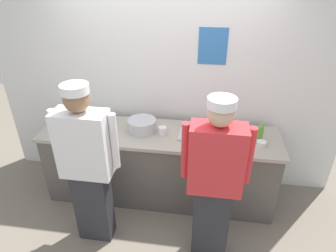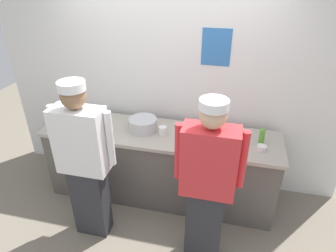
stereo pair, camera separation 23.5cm
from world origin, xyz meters
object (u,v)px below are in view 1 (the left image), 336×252
Objects in this scene: squeeze_bottle_secondary at (261,131)px; ramekin_green_sauce at (262,143)px; deli_cup at (162,131)px; ramekin_red_sauce at (81,123)px; squeeze_bottle_primary at (107,132)px; plate_stack_rear at (97,125)px; sheet_tray at (201,135)px; mixing_bowl_steel at (142,125)px; plate_stack_front at (234,131)px; chef_center at (214,180)px; chef_near_left at (87,164)px.

squeeze_bottle_secondary reaches higher than ramekin_green_sauce.
ramekin_green_sauce is 1.07m from deli_cup.
squeeze_bottle_secondary is 2.07m from ramekin_red_sauce.
plate_stack_rear is at bearing 132.91° from squeeze_bottle_primary.
sheet_tray is 2.56× the size of squeeze_bottle_secondary.
ramekin_red_sauce is at bearing 175.67° from ramekin_green_sauce.
mixing_bowl_steel is 1.75× the size of squeeze_bottle_primary.
deli_cup is at bearing -169.04° from plate_stack_front.
ramekin_red_sauce is at bearing 174.98° from deli_cup.
chef_center is 0.92m from squeeze_bottle_secondary.
deli_cup is (-1.07, 0.07, 0.02)m from ramekin_green_sauce.
ramekin_green_sauce is at bearing -39.35° from plate_stack_front.
sheet_tray is (-0.37, -0.12, -0.01)m from plate_stack_front.
chef_center reaches higher than plate_stack_rear.
mixing_bowl_steel is 0.76m from ramekin_red_sauce.
ramekin_red_sauce is at bearing 116.99° from chef_near_left.
mixing_bowl_steel is (0.36, 0.74, 0.05)m from chef_near_left.
ramekin_red_sauce is at bearing 179.52° from squeeze_bottle_secondary.
chef_near_left is at bearing -155.71° from squeeze_bottle_secondary.
sheet_tray is 0.43m from deli_cup.
mixing_bowl_steel reaches higher than sheet_tray.
ramekin_green_sauce is at bearing 3.70° from squeeze_bottle_primary.
chef_center is 17.62× the size of deli_cup.
squeeze_bottle_secondary is (1.67, 0.75, 0.07)m from chef_near_left.
mixing_bowl_steel is at bearing 137.46° from chef_center.
plate_stack_rear is 1.84m from squeeze_bottle_secondary.
squeeze_bottle_primary reaches higher than ramekin_red_sauce.
plate_stack_rear is 0.78m from deli_cup.
mixing_bowl_steel is (-0.83, 0.76, 0.07)m from chef_center.
chef_near_left is 1.26m from sheet_tray.
sheet_tray is 1.03m from squeeze_bottle_primary.
chef_center is 8.56× the size of plate_stack_front.
chef_center is 0.92m from deli_cup.
squeeze_bottle_primary is at bearing -47.09° from plate_stack_rear.
mixing_bowl_steel is 1.69× the size of squeeze_bottle_secondary.
mixing_bowl_steel is at bearing 34.73° from squeeze_bottle_primary.
squeeze_bottle_secondary reaches higher than mixing_bowl_steel.
mixing_bowl_steel is at bearing 167.71° from deli_cup.
mixing_bowl_steel reaches higher than deli_cup.
sheet_tray is (1.03, 0.72, -0.01)m from chef_near_left.
chef_center reaches higher than squeeze_bottle_primary.
ramekin_green_sauce is at bearing -89.65° from squeeze_bottle_secondary.
mixing_bowl_steel is 0.66× the size of sheet_tray.
plate_stack_front is at bearing 17.71° from sheet_tray.
ramekin_red_sauce is (-2.06, 0.02, -0.07)m from squeeze_bottle_secondary.
plate_stack_rear is 0.53m from mixing_bowl_steel.
sheet_tray is 0.64m from squeeze_bottle_secondary.
ramekin_green_sauce is (0.64, -0.11, 0.01)m from sheet_tray.
chef_center reaches higher than plate_stack_front.
sheet_tray is at bearing -176.96° from squeeze_bottle_secondary.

